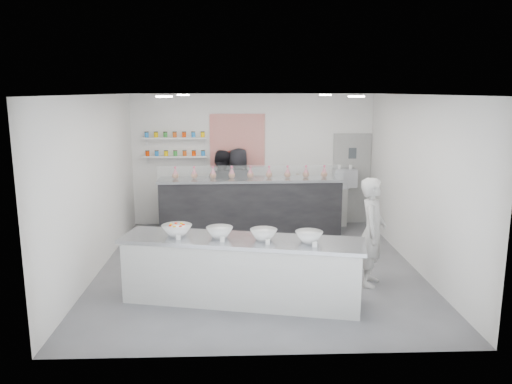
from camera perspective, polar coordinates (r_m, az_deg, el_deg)
floor at (r=8.92m, az=0.22°, el=-8.57°), size 6.00×6.00×0.00m
ceiling at (r=8.38m, az=0.24°, el=11.07°), size 6.00×6.00×0.00m
back_wall at (r=11.49m, az=-0.39°, el=3.69°), size 5.50×0.00×5.50m
left_wall at (r=8.85m, az=-17.86°, el=0.77°), size 0.00×6.00×6.00m
right_wall at (r=9.07m, az=17.88°, el=1.02°), size 0.00×6.00×6.00m
back_door at (r=11.82m, az=10.83°, el=1.50°), size 0.88×0.04×2.10m
pattern_panel at (r=11.40m, az=-2.16°, el=5.90°), size 1.25×0.03×1.20m
jar_shelf_lower at (r=11.46m, az=-9.18°, el=4.02°), size 1.45×0.22×0.04m
jar_shelf_upper at (r=11.41m, az=-9.25°, el=6.11°), size 1.45×0.22×0.04m
preserve_jars at (r=11.40m, az=-9.24°, el=5.40°), size 1.45×0.10×0.56m
downlight_0 at (r=7.45m, az=-10.45°, el=10.68°), size 0.24×0.24×0.02m
downlight_1 at (r=7.58m, az=11.39°, el=10.65°), size 0.24×0.24×0.02m
downlight_2 at (r=10.03m, az=-8.32°, el=10.91°), size 0.24×0.24×0.02m
downlight_3 at (r=10.13m, az=7.94°, el=10.93°), size 0.24×0.24×0.02m
prep_counter at (r=7.40m, az=-1.65°, el=-8.93°), size 3.62×1.53×0.96m
back_bar at (r=10.84m, az=-0.63°, el=-1.59°), size 3.94×0.81×1.22m
sneeze_guard at (r=10.35m, az=-0.55°, el=2.16°), size 3.87×0.10×0.33m
espresso_ledge at (r=11.61m, az=7.32°, el=-1.59°), size 1.21×0.39×0.90m
espresso_machine at (r=11.59m, az=10.09°, el=1.59°), size 0.53×0.36×0.40m
cup_stacks at (r=11.43m, az=5.10°, el=1.32°), size 0.24×0.24×0.30m
prep_bowls at (r=7.22m, az=-1.68°, el=-4.76°), size 2.39×0.97×0.16m
label_cards at (r=6.75m, az=-0.71°, el=-6.31°), size 2.01×0.04×0.07m
cookie_bags at (r=10.69m, az=-0.64°, el=2.28°), size 3.35×0.22×0.26m
woman_prep at (r=8.13m, az=13.15°, el=-4.46°), size 0.62×0.74×1.74m
staff_left at (r=11.19m, az=-3.98°, el=0.29°), size 1.03×0.91×1.78m
staff_right at (r=11.18m, az=-2.01°, el=0.42°), size 0.90×0.59×1.83m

